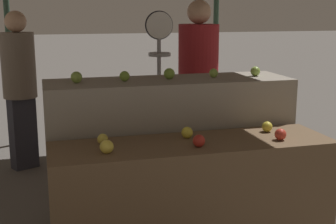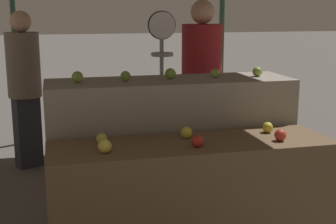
% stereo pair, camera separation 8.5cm
% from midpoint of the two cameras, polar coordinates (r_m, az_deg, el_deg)
% --- Properties ---
extents(display_counter_front, '(1.92, 0.55, 0.77)m').
position_cam_midpoint_polar(display_counter_front, '(3.28, 3.66, -10.20)').
color(display_counter_front, brown).
rests_on(display_counter_front, ground_plane).
extents(display_counter_back, '(1.92, 0.55, 1.11)m').
position_cam_midpoint_polar(display_counter_back, '(3.77, 0.95, -4.40)').
color(display_counter_back, gray).
rests_on(display_counter_back, ground_plane).
extents(apple_front_0, '(0.09, 0.09, 0.09)m').
position_cam_midpoint_polar(apple_front_0, '(2.93, -6.89, -4.17)').
color(apple_front_0, yellow).
rests_on(apple_front_0, display_counter_front).
extents(apple_front_1, '(0.08, 0.08, 0.08)m').
position_cam_midpoint_polar(apple_front_1, '(3.04, 4.48, -3.55)').
color(apple_front_1, '#AD281E').
rests_on(apple_front_1, display_counter_front).
extents(apple_front_2, '(0.08, 0.08, 0.08)m').
position_cam_midpoint_polar(apple_front_2, '(3.27, 14.25, -2.75)').
color(apple_front_2, red).
rests_on(apple_front_2, display_counter_front).
extents(apple_front_3, '(0.07, 0.07, 0.07)m').
position_cam_midpoint_polar(apple_front_3, '(3.12, -7.31, -3.24)').
color(apple_front_3, gold).
rests_on(apple_front_3, display_counter_front).
extents(apple_front_4, '(0.08, 0.08, 0.08)m').
position_cam_midpoint_polar(apple_front_4, '(3.24, 3.03, -2.53)').
color(apple_front_4, gold).
rests_on(apple_front_4, display_counter_front).
extents(apple_front_5, '(0.08, 0.08, 0.08)m').
position_cam_midpoint_polar(apple_front_5, '(3.47, 12.74, -1.83)').
color(apple_front_5, gold).
rests_on(apple_front_5, display_counter_front).
extents(apple_back_0, '(0.09, 0.09, 0.09)m').
position_cam_midpoint_polar(apple_back_0, '(3.54, -10.32, 4.23)').
color(apple_back_0, '#8EB247').
rests_on(apple_back_0, display_counter_back).
extents(apple_back_1, '(0.08, 0.08, 0.08)m').
position_cam_midpoint_polar(apple_back_1, '(3.56, -4.53, 4.40)').
color(apple_back_1, '#7AA338').
rests_on(apple_back_1, display_counter_back).
extents(apple_back_2, '(0.09, 0.09, 0.09)m').
position_cam_midpoint_polar(apple_back_2, '(3.65, 1.02, 4.69)').
color(apple_back_2, '#7AA338').
rests_on(apple_back_2, display_counter_back).
extents(apple_back_3, '(0.07, 0.07, 0.07)m').
position_cam_midpoint_polar(apple_back_3, '(3.76, 6.40, 4.73)').
color(apple_back_3, '#8EB247').
rests_on(apple_back_3, display_counter_back).
extents(apple_back_4, '(0.08, 0.08, 0.08)m').
position_cam_midpoint_polar(apple_back_4, '(3.88, 11.45, 4.85)').
color(apple_back_4, '#8EB247').
rests_on(apple_back_4, display_counter_back).
extents(produce_scale, '(0.25, 0.20, 1.63)m').
position_cam_midpoint_polar(produce_scale, '(4.25, -0.17, 6.06)').
color(produce_scale, '#99999E').
rests_on(produce_scale, ground_plane).
extents(person_vendor_at_scale, '(0.53, 0.53, 1.73)m').
position_cam_midpoint_polar(person_vendor_at_scale, '(4.58, 4.63, 4.21)').
color(person_vendor_at_scale, '#2D2D38').
rests_on(person_vendor_at_scale, ground_plane).
extents(person_customer_left, '(0.46, 0.46, 1.63)m').
position_cam_midpoint_polar(person_customer_left, '(5.04, -16.66, 3.90)').
color(person_customer_left, '#2D2D38').
rests_on(person_customer_left, ground_plane).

